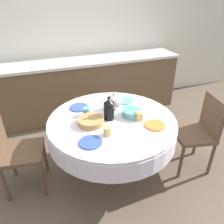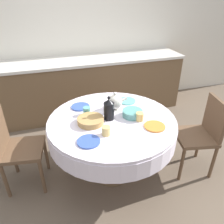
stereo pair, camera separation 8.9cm
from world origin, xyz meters
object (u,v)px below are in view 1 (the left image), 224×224
object	(u,v)px
chair_left	(200,130)
teapot	(114,102)
chair_right	(13,149)
coffee_carafe	(109,109)

from	to	relation	value
chair_left	teapot	xyz separation A→B (m)	(-0.87, 0.39, 0.31)
teapot	chair_right	bearing A→B (deg)	-178.34
coffee_carafe	teapot	xyz separation A→B (m)	(0.12, 0.17, -0.02)
chair_left	chair_right	bearing A→B (deg)	91.58
chair_left	teapot	world-z (taller)	teapot
chair_left	chair_right	distance (m)	1.97
chair_left	coffee_carafe	distance (m)	1.07
coffee_carafe	chair_right	bearing A→B (deg)	171.71
chair_right	coffee_carafe	bearing A→B (deg)	90.56
chair_left	coffee_carafe	world-z (taller)	coffee_carafe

